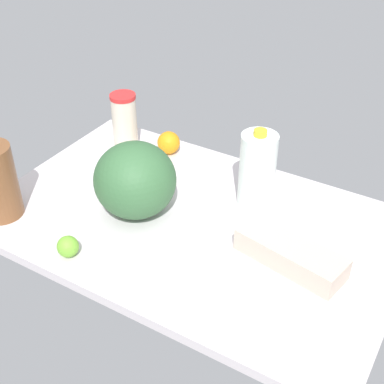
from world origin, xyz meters
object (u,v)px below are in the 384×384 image
Objects in this scene: tumbler_cup at (125,121)px; milk_jug at (257,170)px; orange_far_back at (169,143)px; lime_loose at (68,246)px; watermelon at (135,180)px; egg_carton at (290,254)px.

milk_jug is at bearing -7.58° from tumbler_cup.
milk_jug is (54.29, -7.23, 1.70)cm from tumbler_cup.
orange_far_back is 59.41cm from lime_loose.
orange_far_back is at bearing 163.45° from milk_jug.
lime_loose is (-32.96, -47.52, -8.93)cm from milk_jug.
watermelon is 0.95× the size of milk_jug.
milk_jug is (28.58, 21.98, 0.65)cm from watermelon.
orange_far_back is at bearing 162.87° from egg_carton.
watermelon reaches higher than egg_carton.
tumbler_cup is 54.80cm from milk_jug.
watermelon is 36.06cm from milk_jug.
orange_far_back is at bearing 107.19° from watermelon.
egg_carton is 59.40cm from lime_loose.
egg_carton is at bearing -45.40° from milk_jug.
egg_carton is 3.71× the size of orange_far_back.
egg_carton is (73.93, -27.14, -6.95)cm from tumbler_cup.
tumbler_cup is at bearing 111.29° from lime_loose.
watermelon reaches higher than lime_loose.
tumbler_cup is 0.69× the size of egg_carton.
milk_jug is at bearing -16.55° from orange_far_back.
lime_loose is at bearing -68.71° from tumbler_cup.
milk_jug is 58.52cm from lime_loose.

